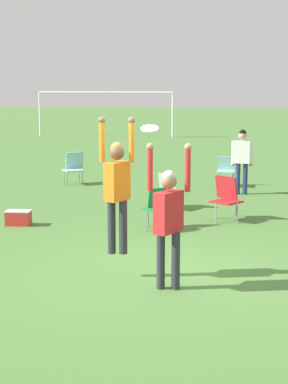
{
  "coord_description": "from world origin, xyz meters",
  "views": [
    {
      "loc": [
        0.61,
        -9.39,
        2.93
      ],
      "look_at": [
        -0.23,
        -0.09,
        1.3
      ],
      "focal_mm": 60.0,
      "sensor_mm": 36.0,
      "label": 1
    }
  ],
  "objects_px": {
    "camping_chair_1": "(167,189)",
    "person_spectator_near": "(242,156)",
    "person_jumping": "(117,183)",
    "frisbee": "(150,128)",
    "camping_chair_2": "(158,205)",
    "camping_chair_0": "(74,166)",
    "camping_chair_4": "(226,168)",
    "camping_chair_3": "(226,195)",
    "cooler_box": "(18,218)",
    "person_defending": "(169,213)"
  },
  "relations": [
    {
      "from": "camping_chair_1",
      "to": "camping_chair_3",
      "type": "distance_m",
      "value": 1.76
    },
    {
      "from": "frisbee",
      "to": "camping_chair_2",
      "type": "xyz_separation_m",
      "value": [
        -0.13,
        3.65,
        -1.8
      ]
    },
    {
      "from": "frisbee",
      "to": "person_spectator_near",
      "type": "relative_size",
      "value": 0.15
    },
    {
      "from": "camping_chair_1",
      "to": "camping_chair_2",
      "type": "relative_size",
      "value": 0.97
    },
    {
      "from": "person_spectator_near",
      "to": "camping_chair_0",
      "type": "bearing_deg",
      "value": 178.41
    },
    {
      "from": "person_defending",
      "to": "cooler_box",
      "type": "xyz_separation_m",
      "value": [
        -3.27,
        3.79,
        -0.95
      ]
    },
    {
      "from": "camping_chair_1",
      "to": "camping_chair_3",
      "type": "relative_size",
      "value": 0.85
    },
    {
      "from": "camping_chair_2",
      "to": "cooler_box",
      "type": "relative_size",
      "value": 1.6
    },
    {
      "from": "person_defending",
      "to": "camping_chair_1",
      "type": "bearing_deg",
      "value": -144.84
    },
    {
      "from": "camping_chair_2",
      "to": "camping_chair_4",
      "type": "xyz_separation_m",
      "value": [
        1.53,
        5.38,
        0.02
      ]
    },
    {
      "from": "frisbee",
      "to": "camping_chair_1",
      "type": "distance_m",
      "value": 6.01
    },
    {
      "from": "camping_chair_2",
      "to": "person_defending",
      "type": "bearing_deg",
      "value": 59.19
    },
    {
      "from": "camping_chair_1",
      "to": "camping_chair_2",
      "type": "height_order",
      "value": "camping_chair_2"
    },
    {
      "from": "camping_chair_3",
      "to": "frisbee",
      "type": "bearing_deg",
      "value": 113.64
    },
    {
      "from": "frisbee",
      "to": "camping_chair_2",
      "type": "relative_size",
      "value": 0.31
    },
    {
      "from": "frisbee",
      "to": "camping_chair_0",
      "type": "distance_m",
      "value": 9.68
    },
    {
      "from": "camping_chair_4",
      "to": "cooler_box",
      "type": "bearing_deg",
      "value": 56.91
    },
    {
      "from": "person_jumping",
      "to": "camping_chair_0",
      "type": "relative_size",
      "value": 2.27
    },
    {
      "from": "camping_chair_2",
      "to": "person_spectator_near",
      "type": "xyz_separation_m",
      "value": [
        1.89,
        4.11,
        0.53
      ]
    },
    {
      "from": "person_defending",
      "to": "camping_chair_4",
      "type": "xyz_separation_m",
      "value": [
        1.13,
        9.13,
        -0.6
      ]
    },
    {
      "from": "person_defending",
      "to": "frisbee",
      "type": "relative_size",
      "value": 8.42
    },
    {
      "from": "camping_chair_1",
      "to": "camping_chair_2",
      "type": "bearing_deg",
      "value": 125.54
    },
    {
      "from": "camping_chair_0",
      "to": "cooler_box",
      "type": "distance_m",
      "value": 5.39
    },
    {
      "from": "frisbee",
      "to": "person_spectator_near",
      "type": "height_order",
      "value": "frisbee"
    },
    {
      "from": "frisbee",
      "to": "camping_chair_0",
      "type": "height_order",
      "value": "frisbee"
    },
    {
      "from": "person_defending",
      "to": "camping_chair_4",
      "type": "height_order",
      "value": "person_defending"
    },
    {
      "from": "camping_chair_0",
      "to": "person_spectator_near",
      "type": "distance_m",
      "value": 4.88
    },
    {
      "from": "person_jumping",
      "to": "frisbee",
      "type": "xyz_separation_m",
      "value": [
        0.51,
        -0.39,
        0.83
      ]
    },
    {
      "from": "frisbee",
      "to": "camping_chair_4",
      "type": "bearing_deg",
      "value": 81.14
    },
    {
      "from": "camping_chair_0",
      "to": "camping_chair_3",
      "type": "xyz_separation_m",
      "value": [
        4.17,
        -4.49,
        0.02
      ]
    },
    {
      "from": "person_defending",
      "to": "person_spectator_near",
      "type": "distance_m",
      "value": 8.0
    },
    {
      "from": "person_jumping",
      "to": "camping_chair_2",
      "type": "height_order",
      "value": "person_jumping"
    },
    {
      "from": "person_jumping",
      "to": "cooler_box",
      "type": "relative_size",
      "value": 4.05
    },
    {
      "from": "camping_chair_1",
      "to": "person_spectator_near",
      "type": "distance_m",
      "value": 2.79
    },
    {
      "from": "camping_chair_1",
      "to": "camping_chair_0",
      "type": "bearing_deg",
      "value": -12.11
    },
    {
      "from": "camping_chair_0",
      "to": "camping_chair_4",
      "type": "bearing_deg",
      "value": 150.88
    },
    {
      "from": "frisbee",
      "to": "camping_chair_1",
      "type": "height_order",
      "value": "frisbee"
    },
    {
      "from": "camping_chair_0",
      "to": "camping_chair_4",
      "type": "xyz_separation_m",
      "value": [
        4.32,
        -0.03,
        -0.01
      ]
    },
    {
      "from": "frisbee",
      "to": "camping_chair_1",
      "type": "xyz_separation_m",
      "value": [
        -0.06,
        5.73,
        -1.82
      ]
    },
    {
      "from": "person_jumping",
      "to": "camping_chair_0",
      "type": "height_order",
      "value": "person_jumping"
    },
    {
      "from": "camping_chair_2",
      "to": "cooler_box",
      "type": "distance_m",
      "value": 2.89
    },
    {
      "from": "camping_chair_3",
      "to": "camping_chair_0",
      "type": "bearing_deg",
      "value": -8.07
    },
    {
      "from": "camping_chair_2",
      "to": "person_spectator_near",
      "type": "bearing_deg",
      "value": -151.63
    },
    {
      "from": "camping_chair_0",
      "to": "camping_chair_1",
      "type": "height_order",
      "value": "camping_chair_0"
    },
    {
      "from": "person_jumping",
      "to": "camping_chair_3",
      "type": "xyz_separation_m",
      "value": [
        1.77,
        4.18,
        -0.92
      ]
    },
    {
      "from": "person_jumping",
      "to": "camping_chair_1",
      "type": "distance_m",
      "value": 5.45
    },
    {
      "from": "camping_chair_1",
      "to": "cooler_box",
      "type": "bearing_deg",
      "value": 72.15
    },
    {
      "from": "camping_chair_1",
      "to": "camping_chair_4",
      "type": "height_order",
      "value": "camping_chair_4"
    },
    {
      "from": "camping_chair_2",
      "to": "camping_chair_3",
      "type": "height_order",
      "value": "camping_chair_3"
    },
    {
      "from": "camping_chair_0",
      "to": "person_jumping",
      "type": "bearing_deg",
      "value": 76.82
    }
  ]
}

